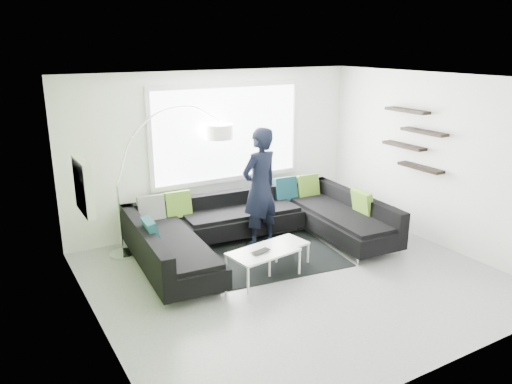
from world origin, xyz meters
TOP-DOWN VIEW (x-y plane):
  - ground at (0.00, 0.00)m, footprint 5.50×5.50m
  - room_shell at (0.04, 0.21)m, footprint 5.54×5.04m
  - sectional_sofa at (0.04, 1.03)m, footprint 4.09×2.70m
  - rug at (-0.02, 0.78)m, footprint 2.46×1.92m
  - coffee_table at (-0.20, 0.32)m, footprint 1.35×0.90m
  - arc_lamp at (-1.94, 1.99)m, footprint 2.16×0.74m
  - side_table at (2.13, 0.29)m, footprint 0.46×0.46m
  - person at (0.18, 1.30)m, footprint 0.94×0.80m
  - laptop at (-0.46, 0.13)m, footprint 0.39×0.33m

SIDE VIEW (x-z plane):
  - ground at x=0.00m, z-range 0.00..0.00m
  - rug at x=-0.02m, z-range 0.00..0.01m
  - coffee_table at x=-0.20m, z-range 0.00..0.41m
  - side_table at x=2.13m, z-range 0.00..0.55m
  - sectional_sofa at x=0.04m, z-range -0.05..0.80m
  - laptop at x=-0.46m, z-range 0.41..0.44m
  - person at x=0.18m, z-range 0.00..1.97m
  - arc_lamp at x=-1.94m, z-range 0.00..2.29m
  - room_shell at x=0.04m, z-range 0.40..3.22m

